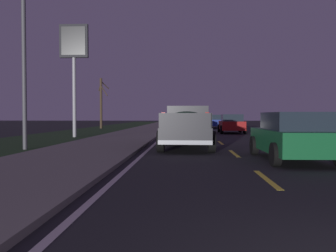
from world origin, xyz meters
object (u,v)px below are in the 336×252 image
Objects in this scene: sedan_red at (231,124)px; sedan_green at (292,136)px; bare_tree_far at (101,102)px; gas_price_sign at (74,52)px; pickup_truck at (188,126)px; sedan_silver at (185,123)px; sedan_blue at (216,121)px; street_light_near at (31,42)px.

sedan_red is 1.01× the size of sedan_green.
sedan_green is 0.79× the size of bare_tree_far.
pickup_truck is at bearing -135.43° from gas_price_sign.
gas_price_sign is (11.80, 10.85, 4.87)m from sedan_green.
gas_price_sign is at bearing 42.60° from sedan_green.
sedan_silver is 1.00× the size of sedan_green.
sedan_silver and sedan_green have the same top height.
sedan_red is 11.86m from sedan_blue.
pickup_truck is at bearing -179.31° from sedan_silver.
gas_price_sign reaches higher than sedan_silver.
sedan_silver is 1.00× the size of sedan_blue.
street_light_near is (3.13, 9.90, 3.73)m from sedan_green.
gas_price_sign is at bearing 148.50° from sedan_blue.
bare_tree_far is at bearing 24.89° from sedan_green.
gas_price_sign is (-5.93, 11.16, 4.87)m from sedan_red.
street_light_near reaches higher than sedan_green.
bare_tree_far is (27.83, 12.91, 2.19)m from sedan_green.
gas_price_sign is 1.33× the size of bare_tree_far.
sedan_red is 1.01× the size of sedan_silver.
pickup_truck is 0.98× the size of bare_tree_far.
pickup_truck is at bearing -157.96° from bare_tree_far.
street_light_near is (-14.90, 6.40, 3.73)m from sedan_silver.
sedan_silver is 12.10m from sedan_blue.
sedan_silver is at bearing -49.77° from gas_price_sign.
pickup_truck is 14.04m from sedan_red.
gas_price_sign is (-6.22, 7.35, 4.87)m from sedan_silver.
sedan_red is 0.60× the size of street_light_near.
bare_tree_far is at bearing 43.84° from sedan_silver.
sedan_blue is at bearing -0.09° from sedan_green.
pickup_truck is at bearing 164.96° from sedan_red.
sedan_silver is at bearing -23.26° from street_light_near.
sedan_silver is 0.79× the size of bare_tree_far.
sedan_green is (-17.73, 0.31, 0.00)m from sedan_red.
pickup_truck is 1.24× the size of sedan_silver.
gas_price_sign is at bearing 6.25° from street_light_near.
street_light_near reaches higher than sedan_blue.
bare_tree_far reaches higher than sedan_blue.
sedan_blue is 0.59× the size of gas_price_sign.
sedan_red is at bearing -34.97° from street_light_near.
street_light_near is (-8.68, -0.95, -1.14)m from gas_price_sign.
sedan_blue and sedan_green have the same top height.
bare_tree_far is (16.02, 2.06, -2.68)m from gas_price_sign.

